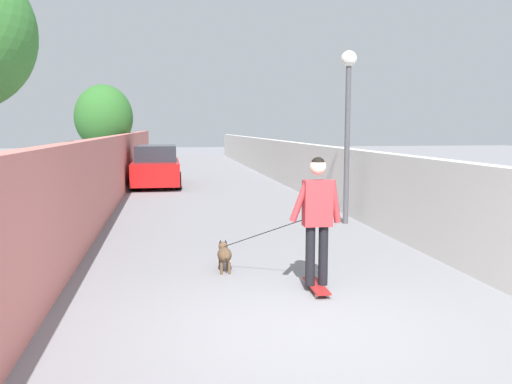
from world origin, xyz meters
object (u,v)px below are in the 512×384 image
(tree_left_mid, at_px, (104,117))
(person_skateboarder, at_px, (317,211))
(dog, at_px, (225,254))
(car_near, at_px, (156,167))
(skateboard, at_px, (316,286))
(lamp_post, at_px, (348,105))

(tree_left_mid, bearing_deg, person_skateboarder, -164.93)
(dog, height_order, car_near, car_near)
(person_skateboarder, xyz_separation_m, car_near, (13.50, 2.42, -0.39))
(tree_left_mid, distance_m, dog, 17.05)
(skateboard, xyz_separation_m, car_near, (13.50, 2.42, 0.65))
(person_skateboarder, distance_m, dog, 1.83)
(tree_left_mid, height_order, lamp_post, tree_left_mid)
(skateboard, bearing_deg, car_near, 10.14)
(lamp_post, height_order, skateboard, lamp_post)
(tree_left_mid, distance_m, skateboard, 18.49)
(person_skateboarder, distance_m, car_near, 13.72)
(car_near, bearing_deg, tree_left_mid, 29.30)
(tree_left_mid, relative_size, lamp_post, 1.05)
(lamp_post, xyz_separation_m, skateboard, (-4.76, 2.08, -2.65))
(person_skateboarder, bearing_deg, car_near, 10.14)
(person_skateboarder, bearing_deg, lamp_post, -23.58)
(skateboard, relative_size, car_near, 0.19)
(tree_left_mid, xyz_separation_m, car_near, (-4.17, -2.34, -1.94))
(car_near, bearing_deg, skateboard, -169.86)
(lamp_post, distance_m, person_skateboarder, 5.44)
(dog, bearing_deg, person_skateboarder, -136.41)
(skateboard, relative_size, person_skateboarder, 0.46)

